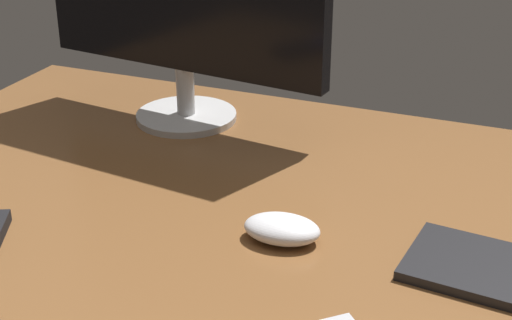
% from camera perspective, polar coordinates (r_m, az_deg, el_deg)
% --- Properties ---
extents(desk, '(1.40, 0.84, 0.02)m').
position_cam_1_polar(desk, '(1.05, 3.18, -4.65)').
color(desk, brown).
rests_on(desk, ground).
extents(computer_mouse, '(0.10, 0.07, 0.03)m').
position_cam_1_polar(computer_mouse, '(0.98, 2.16, -5.16)').
color(computer_mouse, silver).
rests_on(computer_mouse, desk).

